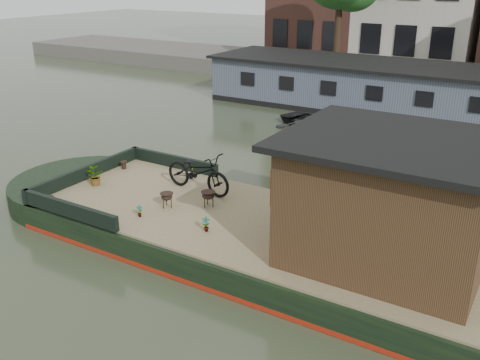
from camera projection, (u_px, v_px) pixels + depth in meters
The scene contains 18 objects.
ground at pixel (283, 257), 11.72m from camera, with size 120.00×120.00×0.00m, color #2C3521.
houseboat_hull at pixel (232, 231), 12.26m from camera, with size 14.01×4.02×0.60m.
houseboat_deck at pixel (284, 231), 11.49m from camera, with size 11.80×3.80×0.05m, color #8B7E56.
bow_bulwark at pixel (110, 178), 13.88m from camera, with size 3.00×4.00×0.35m.
cabin at pixel (390, 199), 9.97m from camera, with size 4.00×3.50×2.42m.
bicycle at pixel (198, 172), 13.35m from camera, with size 0.68×1.96×1.03m, color black.
potted_plant_a at pixel (206, 224), 11.37m from camera, with size 0.18×0.12×0.34m, color #9A342C.
potted_plant_b at pixel (191, 173), 14.30m from camera, with size 0.18×0.14×0.32m, color brown.
potted_plant_c at pixel (94, 177), 13.83m from camera, with size 0.42×0.37×0.47m, color #B46934.
potted_plant_d at pixel (324, 196), 12.65m from camera, with size 0.26×0.26×0.47m, color brown.
potted_plant_e at pixel (139, 211), 12.06m from camera, with size 0.15×0.10×0.28m, color brown.
brazier_front at pixel (167, 200), 12.54m from camera, with size 0.33×0.33×0.36m, color black, non-canonical shape.
brazier_rear at pixel (208, 199), 12.58m from camera, with size 0.36×0.36×0.38m, color black, non-canonical shape.
bollard_port at pixel (124, 165), 15.02m from camera, with size 0.19×0.19×0.22m, color black.
bollard_stbd at pixel (50, 201), 12.69m from camera, with size 0.19×0.19×0.22m, color black.
dinghy at pixel (319, 120), 21.06m from camera, with size 2.52×3.52×0.73m, color black.
far_houseboat at pixel (435, 95), 22.49m from camera, with size 20.40×4.40×2.11m.
quay at pixel (463, 82), 27.84m from camera, with size 60.00×6.00×0.90m, color #47443F.
Camera 1 is at (4.56, -9.28, 5.85)m, focal length 40.00 mm.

